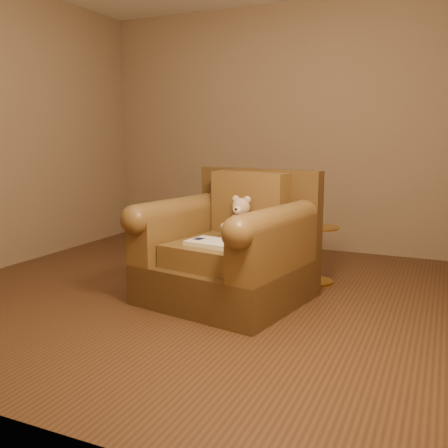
% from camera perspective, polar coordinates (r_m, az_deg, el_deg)
% --- Properties ---
extents(floor, '(4.00, 4.00, 0.00)m').
position_cam_1_polar(floor, '(4.18, -4.21, -7.67)').
color(floor, '#4F301B').
rests_on(floor, ground).
extents(room, '(4.02, 4.02, 2.71)m').
position_cam_1_polar(room, '(4.01, -4.53, 16.40)').
color(room, '#886D53').
rests_on(room, ground).
extents(armchair, '(1.29, 1.24, 1.00)m').
position_cam_1_polar(armchair, '(3.90, 0.75, -3.02)').
color(armchair, '#4D3519').
rests_on(armchair, floor).
extents(teddy_bear, '(0.25, 0.27, 0.34)m').
position_cam_1_polar(teddy_bear, '(3.92, 1.77, 0.28)').
color(teddy_bear, tan).
rests_on(teddy_bear, armchair).
extents(guidebook, '(0.45, 0.31, 0.03)m').
position_cam_1_polar(guidebook, '(3.64, -0.95, -2.21)').
color(guidebook, beige).
rests_on(guidebook, armchair).
extents(side_table, '(0.36, 0.36, 0.50)m').
position_cam_1_polar(side_table, '(4.42, 10.63, -3.22)').
color(side_table, gold).
rests_on(side_table, floor).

